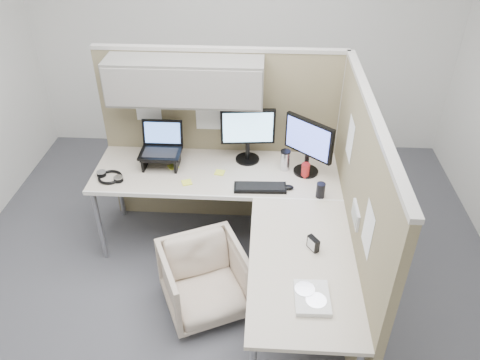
# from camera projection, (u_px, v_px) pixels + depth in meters

# --- Properties ---
(ground) EXTENTS (4.50, 4.50, 0.00)m
(ground) POSITION_uv_depth(u_px,v_px,m) (226.00, 284.00, 3.76)
(ground) COLOR #45464C
(ground) RESTS_ON ground
(partition_back) EXTENTS (2.00, 0.36, 1.63)m
(partition_back) POSITION_uv_depth(u_px,v_px,m) (206.00, 114.00, 3.82)
(partition_back) COLOR #847756
(partition_back) RESTS_ON ground
(partition_right) EXTENTS (0.07, 2.03, 1.63)m
(partition_right) POSITION_uv_depth(u_px,v_px,m) (354.00, 214.00, 3.20)
(partition_right) COLOR #847756
(partition_right) RESTS_ON ground
(desk) EXTENTS (2.00, 1.98, 0.73)m
(desk) POSITION_uv_depth(u_px,v_px,m) (242.00, 208.00, 3.47)
(desk) COLOR beige
(desk) RESTS_ON ground
(office_chair) EXTENTS (0.75, 0.73, 0.59)m
(office_chair) POSITION_uv_depth(u_px,v_px,m) (205.00, 277.00, 3.42)
(office_chair) COLOR beige
(office_chair) RESTS_ON ground
(monitor_left) EXTENTS (0.44, 0.20, 0.47)m
(monitor_left) POSITION_uv_depth(u_px,v_px,m) (248.00, 131.00, 3.77)
(monitor_left) COLOR black
(monitor_left) RESTS_ON desk
(monitor_right) EXTENTS (0.35, 0.32, 0.47)m
(monitor_right) POSITION_uv_depth(u_px,v_px,m) (308.00, 143.00, 3.62)
(monitor_right) COLOR black
(monitor_right) RESTS_ON desk
(laptop_station) EXTENTS (0.33, 0.29, 0.35)m
(laptop_station) POSITION_uv_depth(u_px,v_px,m) (161.00, 150.00, 3.80)
(laptop_station) COLOR black
(laptop_station) RESTS_ON desk
(keyboard) EXTENTS (0.41, 0.15, 0.02)m
(keyboard) POSITION_uv_depth(u_px,v_px,m) (260.00, 188.00, 3.58)
(keyboard) COLOR black
(keyboard) RESTS_ON desk
(mouse) EXTENTS (0.09, 0.06, 0.03)m
(mouse) POSITION_uv_depth(u_px,v_px,m) (288.00, 187.00, 3.58)
(mouse) COLOR black
(mouse) RESTS_ON desk
(travel_mug) EXTENTS (0.08, 0.08, 0.17)m
(travel_mug) POSITION_uv_depth(u_px,v_px,m) (285.00, 160.00, 3.77)
(travel_mug) COLOR silver
(travel_mug) RESTS_ON desk
(soda_can_green) EXTENTS (0.07, 0.07, 0.12)m
(soda_can_green) POSITION_uv_depth(u_px,v_px,m) (321.00, 190.00, 3.47)
(soda_can_green) COLOR black
(soda_can_green) RESTS_ON desk
(soda_can_silver) EXTENTS (0.07, 0.07, 0.12)m
(soda_can_silver) POSITION_uv_depth(u_px,v_px,m) (305.00, 170.00, 3.69)
(soda_can_silver) COLOR #B21E1E
(soda_can_silver) RESTS_ON desk
(sticky_note_a) EXTENTS (0.10, 0.10, 0.01)m
(sticky_note_a) POSITION_uv_depth(u_px,v_px,m) (187.00, 182.00, 3.65)
(sticky_note_a) COLOR #EDF540
(sticky_note_a) RESTS_ON desk
(sticky_note_c) EXTENTS (0.11, 0.11, 0.01)m
(sticky_note_c) POSITION_uv_depth(u_px,v_px,m) (173.00, 167.00, 3.84)
(sticky_note_c) COLOR #EDF540
(sticky_note_c) RESTS_ON desk
(sticky_note_d) EXTENTS (0.09, 0.09, 0.01)m
(sticky_note_d) POSITION_uv_depth(u_px,v_px,m) (220.00, 173.00, 3.77)
(sticky_note_d) COLOR #EDF540
(sticky_note_d) RESTS_ON desk
(headphones) EXTENTS (0.25, 0.25, 0.03)m
(headphones) POSITION_uv_depth(u_px,v_px,m) (110.00, 177.00, 3.70)
(headphones) COLOR black
(headphones) RESTS_ON desk
(paper_stack) EXTENTS (0.21, 0.26, 0.03)m
(paper_stack) POSITION_uv_depth(u_px,v_px,m) (312.00, 298.00, 2.69)
(paper_stack) COLOR white
(paper_stack) RESTS_ON desk
(desk_clock) EXTENTS (0.08, 0.10, 0.09)m
(desk_clock) POSITION_uv_depth(u_px,v_px,m) (313.00, 244.00, 3.02)
(desk_clock) COLOR black
(desk_clock) RESTS_ON desk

